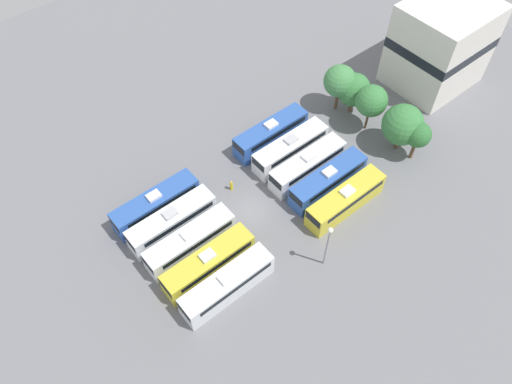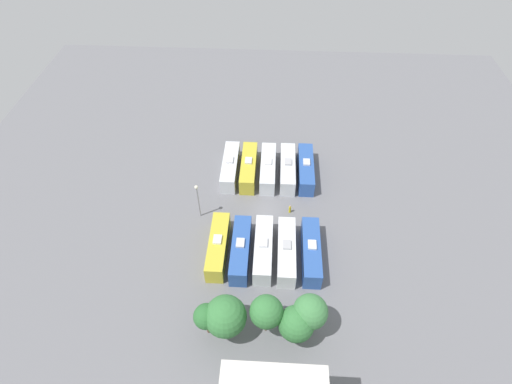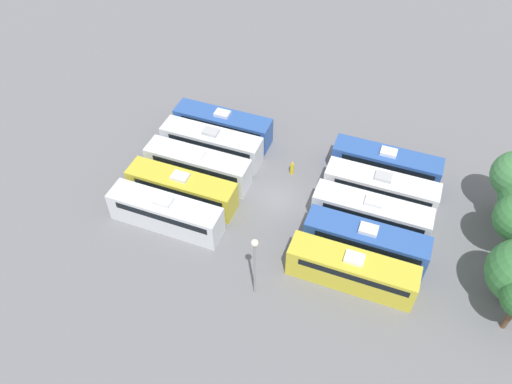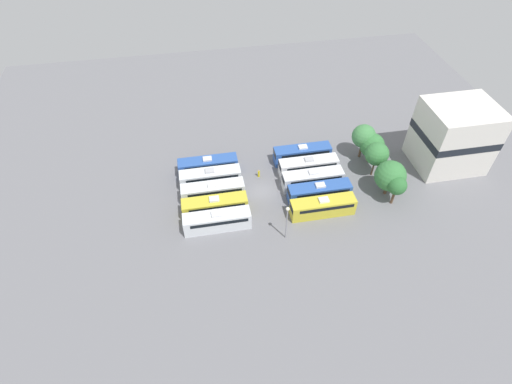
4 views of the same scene
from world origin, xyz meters
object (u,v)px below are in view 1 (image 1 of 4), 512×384
Objects in this scene: bus_5 at (271,133)px; bus_2 at (190,241)px; bus_7 at (308,165)px; depot_building at (441,44)px; bus_8 at (328,180)px; tree_3 at (403,125)px; bus_0 at (156,204)px; tree_0 at (340,81)px; tree_2 at (371,101)px; bus_3 at (209,263)px; tree_1 at (354,90)px; worker_person at (231,185)px; bus_9 at (346,199)px; bus_1 at (172,221)px; bus_6 at (291,148)px; bus_4 at (227,284)px; light_pole at (328,240)px; tree_4 at (418,135)px.

bus_2 is at bearing -68.45° from bus_5.
depot_building reaches higher than bus_7.
bus_5 is 0.89× the size of depot_building.
tree_3 is at bearing 86.02° from bus_8.
tree_0 is (0.66, 29.14, 3.16)m from bus_0.
bus_0 is 6.77m from bus_2.
bus_3 is at bearing -81.82° from tree_2.
tree_2 is (-0.73, 29.30, 3.25)m from bus_2.
bus_2 is 1.52× the size of tree_0.
tree_0 reaches higher than tree_1.
depot_building reaches higher than worker_person.
bus_9 is (13.86, -0.21, 0.00)m from bus_5.
tree_1 reaches higher than bus_2.
tree_3 is (7.81, 29.87, 2.48)m from bus_1.
tree_3 is (8.23, 21.08, 3.43)m from worker_person.
tree_2 reaches higher than bus_0.
bus_6 reaches higher than worker_person.
bus_6 is 6.71× the size of worker_person.
tree_0 is at bearing -144.81° from tree_1.
depot_building reaches higher than bus_8.
bus_3 and bus_4 have the same top height.
bus_2 is 30.21m from tree_3.
bus_1 is 1.00× the size of bus_2.
bus_7 is 6.77m from bus_9.
tree_3 reaches higher than bus_4.
bus_2 is 30.53m from tree_1.
worker_person is (-4.04, -8.95, -0.95)m from bus_7.
tree_3 is at bearing -2.19° from tree_1.
bus_6 and bus_8 have the same top height.
bus_8 is at bearing -78.88° from depot_building.
bus_9 is 1.52× the size of tree_0.
bus_3 is 1.00× the size of bus_7.
depot_building reaches higher than bus_2.
bus_4 is 31.89m from tree_0.
bus_1 is at bearing -179.78° from bus_4.
tree_2 is at bearing 81.12° from worker_person.
bus_0 is 1.54× the size of light_pole.
bus_1 is 29.32m from tree_0.
bus_4 is 0.89× the size of depot_building.
bus_1 is 18.12m from bus_7.
depot_building is (2.26, 35.37, 5.42)m from worker_person.
tree_0 is at bearing 130.90° from bus_8.
light_pole is at bearing 54.77° from bus_3.
tree_0 is 15.82m from depot_building.
bus_7 is 3.37m from bus_8.
tree_4 is (13.44, 30.12, 2.45)m from bus_0.
light_pole is (10.77, 10.27, 3.13)m from bus_2.
bus_2 is 6.80m from bus_4.
depot_building is (1.65, 26.22, 4.47)m from bus_6.
bus_9 is 13.95m from worker_person.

